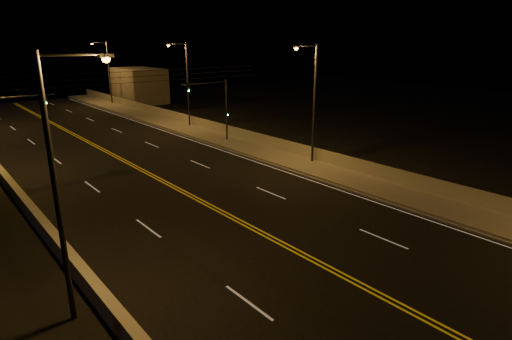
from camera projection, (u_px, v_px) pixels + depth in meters
road at (211, 207)px, 26.79m from camera, size 18.00×120.00×0.02m
sidewalk at (327, 172)px, 33.27m from camera, size 3.60×120.00×0.30m
curb at (311, 178)px, 32.16m from camera, size 0.14×120.00×0.15m
parapet_wall at (342, 160)px, 34.08m from camera, size 0.30×120.00×1.00m
jersey_barrier at (56, 242)px, 21.13m from camera, size 0.45×120.00×0.91m
distant_building_right at (139, 85)px, 70.43m from camera, size 6.00×10.00×5.53m
parapet_rail at (342, 154)px, 33.92m from camera, size 0.06×120.00×0.06m
lane_markings at (212, 207)px, 26.74m from camera, size 17.32×116.00×0.00m
streetlight_1 at (312, 98)px, 34.05m from camera, size 2.55×0.28×9.74m
streetlight_2 at (186, 80)px, 48.78m from camera, size 2.55×0.28×9.74m
streetlight_3 at (107, 69)px, 66.60m from camera, size 2.55×0.28×9.74m
streetlight_4 at (62, 176)px, 14.63m from camera, size 2.55×0.28×9.74m
traffic_signal_right at (218, 104)px, 41.86m from camera, size 5.11×0.31×6.29m
traffic_signal_left at (0, 128)px, 30.49m from camera, size 5.11×0.31×6.29m
overhead_wires at (137, 77)px, 31.67m from camera, size 22.00×0.03×0.83m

